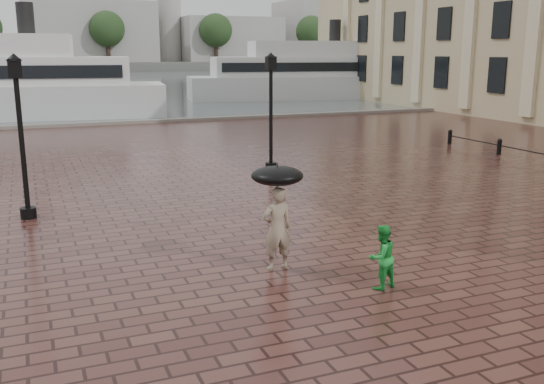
{
  "coord_description": "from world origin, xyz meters",
  "views": [
    {
      "loc": [
        -5.82,
        -7.87,
        4.6
      ],
      "look_at": [
        -0.67,
        4.85,
        1.4
      ],
      "focal_mm": 40.0,
      "sensor_mm": 36.0,
      "label": 1
    }
  ],
  "objects_px": {
    "street_lamps": "(51,116)",
    "ferry_far": "(307,75)",
    "adult_pedestrian": "(277,228)",
    "child_pedestrian": "(382,257)"
  },
  "relations": [
    {
      "from": "street_lamps",
      "to": "ferry_far",
      "type": "xyz_separation_m",
      "value": [
        25.03,
        31.34,
        -0.05
      ]
    },
    {
      "from": "street_lamps",
      "to": "ferry_far",
      "type": "bearing_deg",
      "value": 51.39
    },
    {
      "from": "adult_pedestrian",
      "to": "child_pedestrian",
      "type": "xyz_separation_m",
      "value": [
        1.49,
        -1.78,
        -0.26
      ]
    },
    {
      "from": "street_lamps",
      "to": "adult_pedestrian",
      "type": "xyz_separation_m",
      "value": [
        3.93,
        -11.76,
        -1.41
      ]
    },
    {
      "from": "adult_pedestrian",
      "to": "child_pedestrian",
      "type": "bearing_deg",
      "value": 129.15
    },
    {
      "from": "adult_pedestrian",
      "to": "ferry_far",
      "type": "distance_m",
      "value": 48.01
    },
    {
      "from": "child_pedestrian",
      "to": "ferry_far",
      "type": "bearing_deg",
      "value": -124.71
    },
    {
      "from": "street_lamps",
      "to": "child_pedestrian",
      "type": "bearing_deg",
      "value": -68.16
    },
    {
      "from": "adult_pedestrian",
      "to": "street_lamps",
      "type": "bearing_deg",
      "value": -72.39
    },
    {
      "from": "adult_pedestrian",
      "to": "ferry_far",
      "type": "relative_size",
      "value": 0.08
    }
  ]
}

